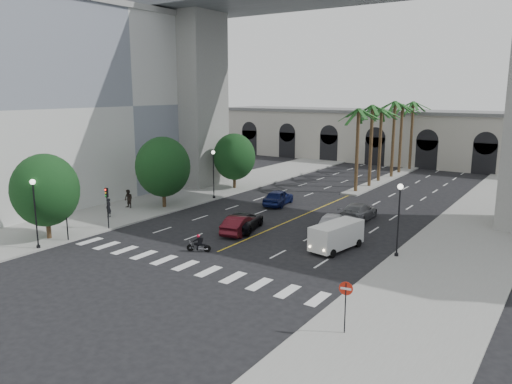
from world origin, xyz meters
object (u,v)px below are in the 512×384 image
object	(u,v)px
car_a	(333,222)
cargo_van	(336,235)
lamp_post_right	(399,214)
car_c	(243,221)
traffic_signal_near	(66,211)
car_e	(278,197)
lamp_post_left_near	(35,208)
car_b	(239,224)
car_d	(358,212)
pedestrian_b	(129,199)
motorcycle_rider	(199,244)
pedestrian_a	(109,208)
traffic_signal_far	(107,201)
do_not_enter_sign	(346,297)
lamp_post_left_far	(213,170)

from	to	relation	value
car_a	cargo_van	xyz separation A→B (m)	(2.23, -4.18, 0.28)
lamp_post_right	car_c	bearing A→B (deg)	-179.99
traffic_signal_near	car_e	world-z (taller)	traffic_signal_near
lamp_post_left_near	traffic_signal_near	xyz separation A→B (m)	(0.10, 2.50, -0.71)
car_c	car_b	bearing A→B (deg)	94.20
lamp_post_left_near	car_d	size ratio (longest dim) A/B	0.98
cargo_van	pedestrian_b	size ratio (longest dim) A/B	2.72
motorcycle_rider	car_b	world-z (taller)	car_b
lamp_post_left_near	pedestrian_a	world-z (taller)	lamp_post_left_near
lamp_post_left_near	traffic_signal_far	bearing A→B (deg)	89.12
pedestrian_a	car_d	bearing A→B (deg)	41.67
traffic_signal_far	car_e	xyz separation A→B (m)	(7.15, 16.03, -1.69)
car_a	pedestrian_a	bearing A→B (deg)	9.23
car_e	pedestrian_a	distance (m)	16.85
traffic_signal_near	motorcycle_rider	xyz separation A→B (m)	(10.18, 3.82, -1.92)
lamp_post_right	car_b	size ratio (longest dim) A/B	1.16
car_d	do_not_enter_sign	bearing A→B (deg)	108.69
lamp_post_right	car_d	xyz separation A→B (m)	(-6.33, 8.36, -2.43)
traffic_signal_near	pedestrian_b	xyz separation A→B (m)	(-4.28, 10.16, -1.44)
traffic_signal_near	do_not_enter_sign	size ratio (longest dim) A/B	1.32
lamp_post_left_far	car_d	world-z (taller)	lamp_post_left_far
lamp_post_left_far	car_a	xyz separation A→B (m)	(16.22, -4.52, -2.37)
car_e	car_c	bearing A→B (deg)	93.54
traffic_signal_far	car_e	world-z (taller)	traffic_signal_far
do_not_enter_sign	car_b	bearing A→B (deg)	130.37
lamp_post_right	traffic_signal_near	size ratio (longest dim) A/B	1.47
car_c	traffic_signal_far	bearing A→B (deg)	18.69
lamp_post_left_near	car_c	size ratio (longest dim) A/B	1.01
lamp_post_right	cargo_van	bearing A→B (deg)	-170.79
car_a	pedestrian_b	size ratio (longest dim) A/B	2.72
traffic_signal_far	car_e	size ratio (longest dim) A/B	0.76
motorcycle_rider	pedestrian_b	size ratio (longest dim) A/B	0.92
car_b	lamp_post_left_near	bearing A→B (deg)	37.94
lamp_post_left_near	cargo_van	world-z (taller)	lamp_post_left_near
lamp_post_left_far	car_a	bearing A→B (deg)	-15.58
motorcycle_rider	car_a	xyz separation A→B (m)	(5.94, 10.16, 0.26)
car_b	car_c	world-z (taller)	car_b
car_a	car_e	distance (m)	10.83
lamp_post_right	car_e	size ratio (longest dim) A/B	1.11
lamp_post_left_near	car_c	xyz separation A→B (m)	(9.50, 13.00, -2.49)
car_a	do_not_enter_sign	size ratio (longest dim) A/B	1.82
lamp_post_right	motorcycle_rider	bearing A→B (deg)	-151.91
motorcycle_rider	cargo_van	world-z (taller)	cargo_van
lamp_post_left_near	lamp_post_left_far	size ratio (longest dim) A/B	1.00
lamp_post_left_far	car_c	distance (m)	12.67
pedestrian_a	lamp_post_left_near	bearing A→B (deg)	-62.15
car_c	pedestrian_b	distance (m)	13.69
lamp_post_left_far	lamp_post_right	distance (m)	24.16
lamp_post_left_near	car_e	world-z (taller)	lamp_post_left_near
traffic_signal_near	car_a	world-z (taller)	traffic_signal_near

